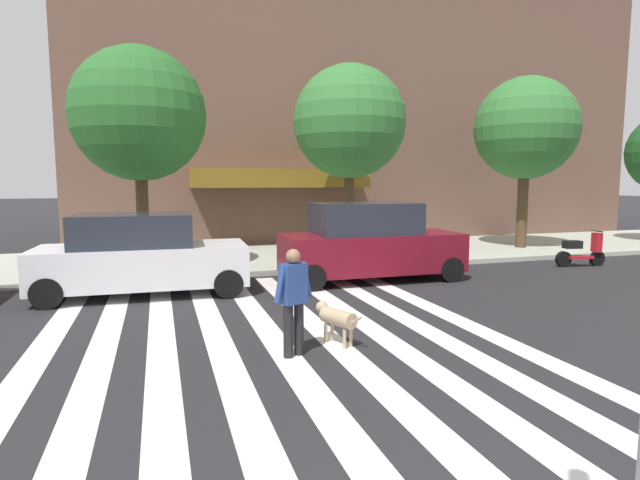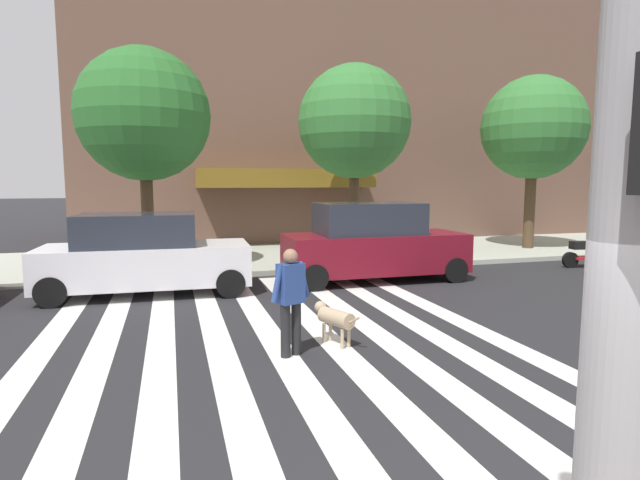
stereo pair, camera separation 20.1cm
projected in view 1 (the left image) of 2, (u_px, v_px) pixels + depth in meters
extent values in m
plane|color=#232326|center=(302.00, 346.00, 8.13)|extent=(160.00, 160.00, 0.00)
cube|color=#ADB1A1|center=(227.00, 259.00, 16.79)|extent=(80.00, 6.00, 0.15)
cube|color=silver|center=(25.00, 374.00, 6.94)|extent=(0.45, 11.71, 0.01)
cube|color=silver|center=(96.00, 367.00, 7.21)|extent=(0.45, 11.71, 0.01)
cube|color=silver|center=(162.00, 360.00, 7.49)|extent=(0.45, 11.71, 0.01)
cube|color=silver|center=(224.00, 354.00, 7.76)|extent=(0.45, 11.71, 0.01)
cube|color=silver|center=(281.00, 348.00, 8.03)|extent=(0.45, 11.71, 0.01)
cube|color=silver|center=(335.00, 343.00, 8.30)|extent=(0.45, 11.71, 0.01)
cube|color=silver|center=(385.00, 338.00, 8.57)|extent=(0.45, 11.71, 0.01)
cube|color=silver|center=(432.00, 333.00, 8.84)|extent=(0.45, 11.71, 0.01)
cube|color=silver|center=(476.00, 328.00, 9.11)|extent=(0.45, 11.71, 0.01)
cube|color=brown|center=(341.00, 11.00, 26.21)|extent=(25.42, 12.05, 22.74)
cube|color=olive|center=(281.00, 178.00, 19.48)|extent=(6.77, 1.60, 0.70)
cube|color=silver|center=(144.00, 265.00, 11.77)|extent=(4.75, 2.10, 0.90)
cube|color=#232833|center=(134.00, 230.00, 11.63)|extent=(2.66, 1.79, 0.74)
cylinder|color=black|center=(222.00, 271.00, 13.15)|extent=(0.67, 0.25, 0.66)
cylinder|color=black|center=(228.00, 284.00, 11.47)|extent=(0.67, 0.25, 0.66)
cylinder|color=black|center=(65.00, 278.00, 12.17)|extent=(0.67, 0.25, 0.66)
cylinder|color=black|center=(47.00, 293.00, 10.48)|extent=(0.67, 0.25, 0.66)
cube|color=maroon|center=(372.00, 252.00, 13.50)|extent=(4.78, 1.87, 1.00)
cube|color=#232833|center=(365.00, 218.00, 13.34)|extent=(2.69, 1.63, 0.82)
cylinder|color=black|center=(420.00, 260.00, 14.91)|extent=(0.66, 0.22, 0.66)
cylinder|color=black|center=(451.00, 269.00, 13.32)|extent=(0.66, 0.22, 0.66)
cylinder|color=black|center=(295.00, 266.00, 13.78)|extent=(0.66, 0.22, 0.66)
cylinder|color=black|center=(312.00, 278.00, 12.19)|extent=(0.66, 0.22, 0.66)
cylinder|color=black|center=(597.00, 258.00, 15.85)|extent=(0.49, 0.17, 0.48)
cylinder|color=black|center=(563.00, 259.00, 15.68)|extent=(0.50, 0.21, 0.48)
cube|color=red|center=(579.00, 257.00, 15.75)|extent=(0.84, 0.44, 0.08)
cube|color=black|center=(572.00, 244.00, 15.67)|extent=(0.56, 0.38, 0.24)
cube|color=red|center=(597.00, 242.00, 15.78)|extent=(0.24, 0.31, 0.60)
cylinder|color=black|center=(597.00, 231.00, 15.74)|extent=(0.11, 0.50, 0.04)
cylinder|color=#4C3823|center=(143.00, 212.00, 13.97)|extent=(0.33, 0.33, 3.29)
sphere|color=#286628|center=(139.00, 114.00, 13.67)|extent=(3.59, 3.59, 3.59)
cylinder|color=#4C3823|center=(349.00, 205.00, 16.87)|extent=(0.32, 0.32, 3.40)
sphere|color=#337533|center=(349.00, 122.00, 16.56)|extent=(3.68, 3.68, 3.68)
cylinder|color=#4C3823|center=(522.00, 202.00, 19.03)|extent=(0.40, 0.40, 3.40)
sphere|color=#337533|center=(526.00, 128.00, 18.71)|extent=(3.75, 3.75, 3.75)
cylinder|color=black|center=(288.00, 331.00, 7.58)|extent=(0.20, 0.20, 0.82)
cylinder|color=black|center=(299.00, 328.00, 7.71)|extent=(0.20, 0.20, 0.82)
cube|color=navy|center=(293.00, 283.00, 7.56)|extent=(0.44, 0.37, 0.60)
cylinder|color=navy|center=(280.00, 284.00, 7.40)|extent=(0.24, 0.17, 0.57)
cylinder|color=navy|center=(306.00, 279.00, 7.72)|extent=(0.24, 0.17, 0.57)
sphere|color=#936B51|center=(293.00, 256.00, 7.52)|extent=(0.29, 0.29, 0.22)
cylinder|color=tan|center=(338.00, 318.00, 8.17)|extent=(0.49, 0.69, 0.26)
sphere|color=tan|center=(322.00, 307.00, 8.45)|extent=(0.26, 0.26, 0.20)
cylinder|color=tan|center=(357.00, 320.00, 7.84)|extent=(0.13, 0.23, 0.16)
cylinder|color=tan|center=(326.00, 333.00, 8.32)|extent=(0.07, 0.07, 0.32)
cylinder|color=tan|center=(332.00, 331.00, 8.41)|extent=(0.07, 0.07, 0.32)
cylinder|color=tan|center=(344.00, 339.00, 7.99)|extent=(0.07, 0.07, 0.32)
cylinder|color=tan|center=(351.00, 337.00, 8.08)|extent=(0.07, 0.07, 0.32)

